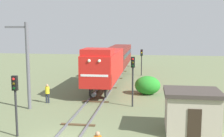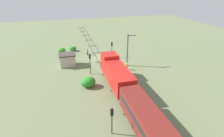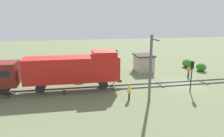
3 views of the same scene
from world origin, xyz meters
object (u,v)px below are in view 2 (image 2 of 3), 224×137
(worker_near_track, at_px, (87,51))
(traffic_signal_far, at_px, (112,117))
(locomotive, at_px, (116,72))
(worker_by_signal, at_px, (127,65))
(relay_hut, at_px, (68,60))
(passenger_car_leading, at_px, (153,130))
(traffic_signal_near, at_px, (112,47))
(catenary_mast, at_px, (128,49))
(traffic_signal_mid, at_px, (90,60))

(worker_near_track, bearing_deg, traffic_signal_far, 67.96)
(locomotive, height_order, worker_by_signal, locomotive)
(locomotive, bearing_deg, relay_hut, -56.47)
(passenger_car_leading, bearing_deg, worker_by_signal, -102.42)
(traffic_signal_near, relative_size, catenary_mast, 0.53)
(passenger_car_leading, bearing_deg, relay_hut, -73.08)
(passenger_car_leading, bearing_deg, traffic_signal_mid, -79.98)
(passenger_car_leading, xyz_separation_m, relay_hut, (7.50, -24.66, -1.13))
(traffic_signal_near, height_order, traffic_signal_mid, traffic_signal_mid)
(passenger_car_leading, xyz_separation_m, traffic_signal_mid, (3.40, -19.23, 0.43))
(traffic_signal_far, relative_size, relay_hut, 1.06)
(traffic_signal_far, bearing_deg, traffic_signal_mid, -90.71)
(passenger_car_leading, distance_m, traffic_signal_near, 27.08)
(passenger_car_leading, distance_m, traffic_signal_mid, 19.54)
(worker_near_track, distance_m, relay_hut, 7.25)
(locomotive, xyz_separation_m, traffic_signal_far, (3.60, 10.27, -0.18))
(relay_hut, bearing_deg, traffic_signal_mid, 127.10)
(passenger_car_leading, height_order, relay_hut, passenger_car_leading)
(traffic_signal_far, height_order, worker_near_track, traffic_signal_far)
(locomotive, bearing_deg, worker_near_track, -81.70)
(worker_by_signal, height_order, relay_hut, relay_hut)
(locomotive, xyz_separation_m, passenger_car_leading, (0.00, 13.34, -0.25))
(catenary_mast, bearing_deg, locomotive, 56.72)
(worker_by_signal, relative_size, relay_hut, 0.49)
(passenger_car_leading, xyz_separation_m, traffic_signal_near, (-3.20, -26.89, 0.13))
(traffic_signal_far, height_order, relay_hut, traffic_signal_far)
(relay_hut, bearing_deg, worker_by_signal, 154.47)
(passenger_car_leading, height_order, catenary_mast, catenary_mast)
(relay_hut, bearing_deg, catenary_mast, 164.03)
(catenary_mast, xyz_separation_m, relay_hut, (12.57, -3.60, -2.40))
(traffic_signal_far, xyz_separation_m, worker_by_signal, (-7.80, -16.00, -1.59))
(worker_by_signal, bearing_deg, passenger_car_leading, 94.24)
(locomotive, distance_m, traffic_signal_far, 10.88)
(passenger_car_leading, relative_size, catenary_mast, 1.97)
(worker_near_track, distance_m, catenary_mast, 11.83)
(passenger_car_leading, height_order, traffic_signal_far, passenger_car_leading)
(passenger_car_leading, bearing_deg, traffic_signal_far, -40.43)
(worker_near_track, bearing_deg, traffic_signal_near, 133.10)
(relay_hut, bearing_deg, locomotive, 123.53)
(passenger_car_leading, distance_m, worker_near_track, 29.93)
(worker_near_track, bearing_deg, worker_by_signal, 102.13)
(traffic_signal_far, distance_m, relay_hut, 21.97)
(traffic_signal_mid, distance_m, catenary_mast, 8.70)
(traffic_signal_far, relative_size, catenary_mast, 0.52)
(traffic_signal_near, relative_size, worker_near_track, 2.23)
(traffic_signal_mid, xyz_separation_m, relay_hut, (4.10, -5.42, -1.57))
(traffic_signal_mid, bearing_deg, relay_hut, -52.90)
(passenger_car_leading, bearing_deg, worker_near_track, -85.40)
(traffic_signal_far, height_order, catenary_mast, catenary_mast)
(traffic_signal_mid, relative_size, traffic_signal_far, 1.15)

